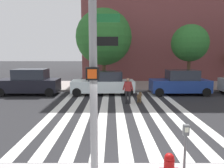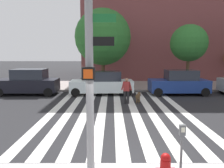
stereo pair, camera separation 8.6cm
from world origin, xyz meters
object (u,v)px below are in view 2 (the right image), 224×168
(pedestrian_dog_walker, at_px, (127,89))
(dog_on_leash, at_px, (139,96))
(street_tree_middle, at_px, (190,43))
(parked_car_behind_first, at_px, (103,83))
(traffic_light_pole, at_px, (90,38))
(parked_car_third_in_line, at_px, (180,83))
(parking_meter_second_along, at_px, (183,144))
(parked_car_near_curb, at_px, (29,82))
(street_tree_nearest, at_px, (104,37))

(pedestrian_dog_walker, relative_size, dog_on_leash, 1.63)
(street_tree_middle, distance_m, dog_on_leash, 8.23)
(pedestrian_dog_walker, bearing_deg, parked_car_behind_first, 118.23)
(traffic_light_pole, xyz_separation_m, pedestrian_dog_walker, (1.43, 8.76, -2.59))
(parked_car_behind_first, bearing_deg, traffic_light_pole, -88.81)
(parked_car_third_in_line, bearing_deg, traffic_light_pole, -115.70)
(parked_car_behind_first, height_order, parked_car_third_in_line, parked_car_third_in_line)
(dog_on_leash, bearing_deg, parked_car_behind_first, 131.37)
(traffic_light_pole, bearing_deg, parked_car_behind_first, 91.19)
(traffic_light_pole, relative_size, dog_on_leash, 5.77)
(parking_meter_second_along, bearing_deg, pedestrian_dog_walker, 94.93)
(parked_car_near_curb, relative_size, street_tree_nearest, 0.65)
(dog_on_leash, bearing_deg, street_tree_nearest, 112.20)
(traffic_light_pole, bearing_deg, dog_on_leash, 76.26)
(street_tree_middle, bearing_deg, parked_car_third_in_line, -120.49)
(parked_car_behind_first, xyz_separation_m, street_tree_middle, (7.50, 2.60, 3.20))
(parked_car_near_curb, xyz_separation_m, pedestrian_dog_walker, (7.44, -3.12, -0.02))
(parked_car_third_in_line, height_order, dog_on_leash, parked_car_third_in_line)
(street_tree_nearest, bearing_deg, street_tree_middle, -6.43)
(parked_car_near_curb, xyz_separation_m, street_tree_nearest, (5.67, 3.46, 3.70))
(parked_car_behind_first, bearing_deg, parking_meter_second_along, -78.38)
(parking_meter_second_along, relative_size, street_tree_middle, 0.24)
(traffic_light_pole, bearing_deg, pedestrian_dog_walker, 80.72)
(street_tree_middle, bearing_deg, street_tree_nearest, 173.57)
(pedestrian_dog_walker, bearing_deg, parking_meter_second_along, -85.07)
(street_tree_nearest, bearing_deg, traffic_light_pole, -88.75)
(street_tree_nearest, distance_m, street_tree_middle, 7.65)
(street_tree_nearest, xyz_separation_m, dog_on_leash, (2.55, -6.26, -4.21))
(parked_car_third_in_line, distance_m, street_tree_nearest, 7.91)
(parking_meter_second_along, relative_size, dog_on_leash, 1.35)
(parking_meter_second_along, distance_m, parked_car_third_in_line, 12.30)
(parked_car_third_in_line, distance_m, pedestrian_dog_walker, 5.30)
(traffic_light_pole, height_order, street_tree_middle, traffic_light_pole)
(parking_meter_second_along, xyz_separation_m, parked_car_near_curb, (-8.18, 11.78, -0.08))
(traffic_light_pole, xyz_separation_m, parked_car_near_curb, (-6.00, 11.88, -2.57))
(street_tree_nearest, xyz_separation_m, pedestrian_dog_walker, (1.76, -6.58, -3.73))
(street_tree_middle, relative_size, dog_on_leash, 5.53)
(parked_car_behind_first, height_order, dog_on_leash, parked_car_behind_first)
(parking_meter_second_along, height_order, parked_car_third_in_line, parked_car_third_in_line)
(parked_car_third_in_line, height_order, street_tree_nearest, street_tree_nearest)
(parking_meter_second_along, relative_size, parked_car_third_in_line, 0.30)
(traffic_light_pole, xyz_separation_m, street_tree_middle, (7.25, 14.48, 0.56))
(parked_car_behind_first, xyz_separation_m, pedestrian_dog_walker, (1.68, -3.12, 0.05))
(traffic_light_pole, bearing_deg, street_tree_nearest, 91.25)
(parked_car_near_curb, bearing_deg, traffic_light_pole, -63.18)
(street_tree_nearest, distance_m, pedestrian_dog_walker, 7.77)
(traffic_light_pole, xyz_separation_m, parked_car_behind_first, (-0.25, 11.88, -2.64))
(dog_on_leash, bearing_deg, pedestrian_dog_walker, -157.75)
(dog_on_leash, bearing_deg, parking_meter_second_along, -90.28)
(parked_car_near_curb, height_order, pedestrian_dog_walker, parked_car_near_curb)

